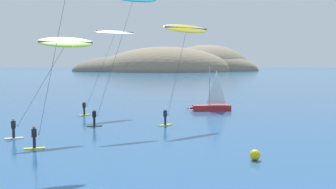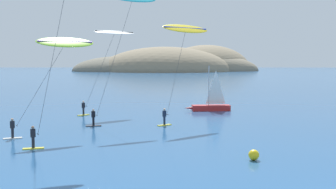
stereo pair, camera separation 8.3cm
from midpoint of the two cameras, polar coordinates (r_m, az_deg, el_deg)
name	(u,v)px [view 2 (the right image)]	position (r m, az deg, el deg)	size (l,w,h in m)	color
headland_island	(179,71)	(229.75, 1.50, 3.23)	(100.61, 72.40, 28.83)	#7A705B
sailboat_near	(210,106)	(53.75, 5.70, -1.51)	(5.94, 1.78, 5.70)	#B22323
kitesurfer_yellow	(186,34)	(43.03, 2.44, 8.16)	(5.67, 5.02, 10.15)	yellow
kitesurfer_white	(114,37)	(51.79, -7.34, 7.68)	(6.71, 5.92, 10.12)	yellow
kitesurfer_cyan	(131,7)	(43.17, -5.01, 11.75)	(7.10, 4.36, 13.22)	#2D2D33
kitesurfer_lime	(63,48)	(37.74, -13.99, 6.09)	(7.24, 4.99, 8.55)	silver
marker_buoy	(255,155)	(28.19, 11.76, -8.02)	(0.70, 0.70, 0.70)	yellow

